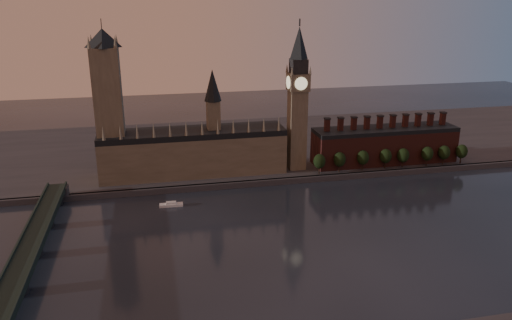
{
  "coord_description": "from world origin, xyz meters",
  "views": [
    {
      "loc": [
        -93.03,
        -226.1,
        125.33
      ],
      "look_at": [
        -32.26,
        55.0,
        30.77
      ],
      "focal_mm": 35.0,
      "sensor_mm": 36.0,
      "label": 1
    }
  ],
  "objects": [
    {
      "name": "river_boat",
      "position": [
        -84.16,
        66.94,
        1.12
      ],
      "size": [
        14.79,
        4.87,
        2.92
      ],
      "rotation": [
        0.0,
        0.0,
        -0.05
      ],
      "color": "white",
      "rests_on": "ground"
    },
    {
      "name": "embankment_tree_2",
      "position": [
        56.4,
        95.37,
        13.47
      ],
      "size": [
        8.6,
        8.6,
        14.88
      ],
      "color": "black",
      "rests_on": "north_bank"
    },
    {
      "name": "ground",
      "position": [
        0.0,
        0.0,
        0.0
      ],
      "size": [
        900.0,
        900.0,
        0.0
      ],
      "primitive_type": "plane",
      "color": "black",
      "rests_on": "ground"
    },
    {
      "name": "embankment_tree_7",
      "position": [
        135.87,
        93.74,
        13.47
      ],
      "size": [
        8.6,
        8.6,
        14.88
      ],
      "color": "black",
      "rests_on": "north_bank"
    },
    {
      "name": "palace_of_westminster",
      "position": [
        -64.41,
        114.91,
        21.63
      ],
      "size": [
        130.0,
        30.3,
        74.0
      ],
      "color": "#7C6F58",
      "rests_on": "north_bank"
    },
    {
      "name": "big_ben",
      "position": [
        10.0,
        110.0,
        56.83
      ],
      "size": [
        15.0,
        15.0,
        107.0
      ],
      "color": "#7C6F58",
      "rests_on": "north_bank"
    },
    {
      "name": "westminster_bridge",
      "position": [
        -155.0,
        -2.7,
        7.44
      ],
      "size": [
        14.0,
        200.0,
        11.55
      ],
      "color": "black",
      "rests_on": "ground"
    },
    {
      "name": "embankment_tree_4",
      "position": [
        87.72,
        94.19,
        13.47
      ],
      "size": [
        8.6,
        8.6,
        14.88
      ],
      "color": "black",
      "rests_on": "north_bank"
    },
    {
      "name": "embankment_tree_5",
      "position": [
        107.41,
        94.14,
        13.47
      ],
      "size": [
        8.6,
        8.6,
        14.88
      ],
      "color": "black",
      "rests_on": "north_bank"
    },
    {
      "name": "victoria_tower",
      "position": [
        -120.0,
        115.0,
        59.09
      ],
      "size": [
        24.0,
        24.0,
        108.0
      ],
      "color": "#7C6F58",
      "rests_on": "north_bank"
    },
    {
      "name": "embankment_tree_0",
      "position": [
        22.45,
        93.96,
        13.47
      ],
      "size": [
        8.6,
        8.6,
        14.88
      ],
      "color": "black",
      "rests_on": "north_bank"
    },
    {
      "name": "embankment_tree_6",
      "position": [
        121.4,
        94.19,
        13.47
      ],
      "size": [
        8.6,
        8.6,
        14.88
      ],
      "color": "black",
      "rests_on": "north_bank"
    },
    {
      "name": "embankment_tree_1",
      "position": [
        38.1,
        94.86,
        13.47
      ],
      "size": [
        8.6,
        8.6,
        14.88
      ],
      "color": "black",
      "rests_on": "north_bank"
    },
    {
      "name": "chimney_block",
      "position": [
        80.0,
        110.0,
        17.82
      ],
      "size": [
        110.0,
        25.0,
        37.0
      ],
      "color": "#572621",
      "rests_on": "north_bank"
    },
    {
      "name": "north_bank",
      "position": [
        0.0,
        178.04,
        2.0
      ],
      "size": [
        900.0,
        182.0,
        4.0
      ],
      "color": "#404045",
      "rests_on": "ground"
    },
    {
      "name": "embankment_tree_3",
      "position": [
        74.29,
        95.36,
        13.47
      ],
      "size": [
        8.6,
        8.6,
        14.88
      ],
      "color": "black",
      "rests_on": "north_bank"
    }
  ]
}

